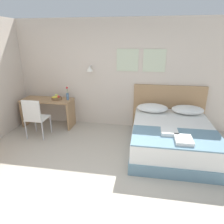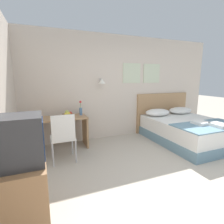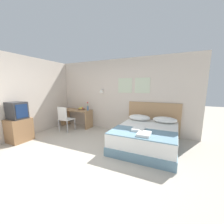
{
  "view_description": "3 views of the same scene",
  "coord_description": "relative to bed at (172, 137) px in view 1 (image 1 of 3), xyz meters",
  "views": [
    {
      "loc": [
        0.8,
        -2.37,
        2.17
      ],
      "look_at": [
        0.2,
        1.17,
        0.86
      ],
      "focal_mm": 32.0,
      "sensor_mm": 36.0,
      "label": 1
    },
    {
      "loc": [
        -1.93,
        -1.72,
        1.57
      ],
      "look_at": [
        -0.6,
        1.59,
        0.88
      ],
      "focal_mm": 28.0,
      "sensor_mm": 36.0,
      "label": 2
    },
    {
      "loc": [
        2.09,
        -2.25,
        1.64
      ],
      "look_at": [
        0.22,
        1.69,
        0.85
      ],
      "focal_mm": 22.0,
      "sensor_mm": 36.0,
      "label": 3
    }
  ],
  "objects": [
    {
      "name": "bed",
      "position": [
        0.0,
        0.0,
        0.0
      ],
      "size": [
        1.6,
        2.03,
        0.55
      ],
      "color": "#66899E",
      "rests_on": "ground_plane"
    },
    {
      "name": "headboard",
      "position": [
        0.0,
        1.04,
        0.29
      ],
      "size": [
        1.72,
        0.06,
        1.13
      ],
      "color": "#A87F56",
      "rests_on": "ground_plane"
    },
    {
      "name": "flower_vase",
      "position": [
        -2.51,
        0.79,
        0.58
      ],
      "size": [
        0.07,
        0.07,
        0.34
      ],
      "color": "#4C7099",
      "rests_on": "desk"
    },
    {
      "name": "folded_towel_near_foot",
      "position": [
        -0.12,
        -0.45,
        0.33
      ],
      "size": [
        0.29,
        0.31,
        0.06
      ],
      "color": "white",
      "rests_on": "throw_blanket"
    },
    {
      "name": "throw_blanket",
      "position": [
        0.0,
        -0.59,
        0.29
      ],
      "size": [
        1.55,
        0.81,
        0.02
      ],
      "color": "#66899E",
      "rests_on": "bed"
    },
    {
      "name": "pillow_right",
      "position": [
        0.4,
        0.73,
        0.37
      ],
      "size": [
        0.72,
        0.47,
        0.19
      ],
      "color": "white",
      "rests_on": "bed"
    },
    {
      "name": "wall_back",
      "position": [
        -1.39,
        1.1,
        1.06
      ],
      "size": [
        5.71,
        0.31,
        2.65
      ],
      "color": "beige",
      "rests_on": "ground_plane"
    },
    {
      "name": "desk",
      "position": [
        -3.06,
        0.73,
        0.24
      ],
      "size": [
        1.28,
        0.54,
        0.72
      ],
      "color": "#A87F56",
      "rests_on": "ground_plane"
    },
    {
      "name": "pillow_left",
      "position": [
        -0.4,
        0.73,
        0.37
      ],
      "size": [
        0.72,
        0.47,
        0.19
      ],
      "color": "white",
      "rests_on": "bed"
    },
    {
      "name": "desk_chair",
      "position": [
        -3.01,
        0.01,
        0.27
      ],
      "size": [
        0.45,
        0.45,
        0.94
      ],
      "color": "white",
      "rests_on": "ground_plane"
    },
    {
      "name": "folded_towel_mid_bed",
      "position": [
        0.08,
        -0.73,
        0.33
      ],
      "size": [
        0.28,
        0.35,
        0.06
      ],
      "color": "white",
      "rests_on": "throw_blanket"
    },
    {
      "name": "fruit_bowl",
      "position": [
        -2.81,
        0.77,
        0.49
      ],
      "size": [
        0.27,
        0.27,
        0.13
      ],
      "color": "brown",
      "rests_on": "desk"
    },
    {
      "name": "ground_plane",
      "position": [
        -1.4,
        -1.45,
        -0.27
      ],
      "size": [
        24.0,
        24.0,
        0.0
      ],
      "primitive_type": "plane",
      "color": "#B2A899"
    }
  ]
}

